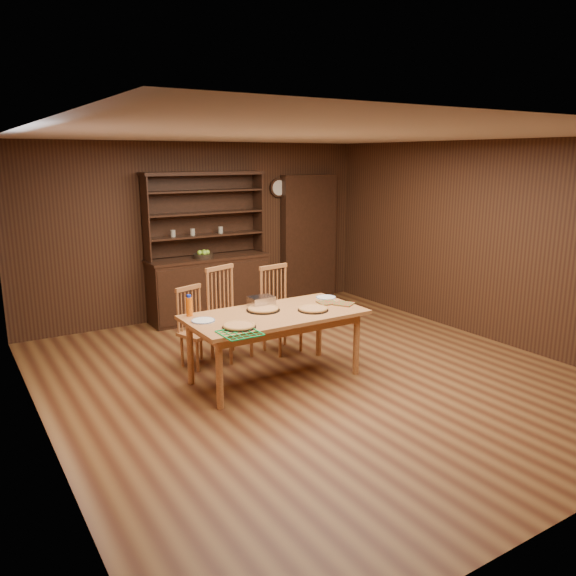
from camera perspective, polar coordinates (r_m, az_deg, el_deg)
floor at (r=6.34m, az=2.53°, el=-8.90°), size 6.00×6.00×0.00m
room_shell at (r=5.93m, az=2.68°, el=5.38°), size 6.00×6.00×6.00m
china_hutch at (r=8.48m, az=-8.07°, el=0.89°), size 1.84×0.52×2.17m
doorway at (r=9.44m, az=2.09°, el=5.06°), size 1.00×0.18×2.10m
wall_clock at (r=9.10m, az=-0.98°, el=10.15°), size 0.30×0.05×0.30m
dining_table at (r=6.04m, az=-1.33°, el=-3.28°), size 1.90×0.95×0.75m
chair_left at (r=6.60m, az=-9.47°, el=-3.63°), size 0.47×0.46×0.93m
chair_center at (r=6.81m, az=-6.29°, el=-2.16°), size 0.56×0.55×1.11m
chair_right at (r=7.00m, az=-0.98°, el=-1.81°), size 0.49×0.47×1.08m
pizza_left at (r=5.53m, az=-4.99°, el=-3.85°), size 0.34×0.34×0.04m
pizza_right at (r=6.11m, az=2.56°, el=-2.14°), size 0.34×0.34×0.04m
pizza_center at (r=6.11m, az=-2.55°, el=-2.14°), size 0.37×0.37×0.04m
cooling_rack at (r=5.34m, az=-4.92°, el=-4.56°), size 0.46×0.46×0.02m
plate_left at (r=5.78m, az=-8.61°, el=-3.29°), size 0.24×0.24×0.02m
plate_right at (r=6.66m, az=3.88°, el=-0.95°), size 0.24×0.24×0.02m
foil_dish at (r=6.29m, az=-2.72°, el=-1.35°), size 0.27×0.20×0.11m
juice_bottle at (r=5.97m, az=-10.00°, el=-1.83°), size 0.07×0.07×0.23m
pot_holder_a at (r=6.39m, az=5.72°, el=-1.61°), size 0.27×0.27×0.01m
pot_holder_b at (r=6.43m, az=4.00°, el=-1.49°), size 0.23×0.23×0.02m
fruit_bowl at (r=8.30m, az=-8.60°, el=3.34°), size 0.29×0.29×0.12m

